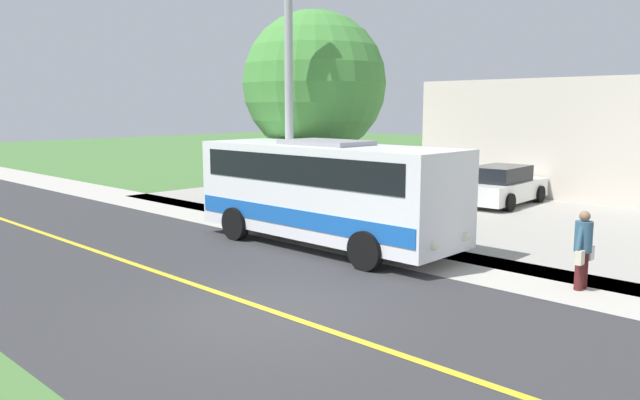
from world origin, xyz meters
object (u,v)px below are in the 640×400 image
street_light_pole (285,90)px  parked_car_near (502,186)px  pedestrian_with_bags (583,248)px  shuttle_bus_front (326,188)px  tree_curbside (314,84)px

street_light_pole → parked_car_near: 9.98m
pedestrian_with_bags → street_light_pole: 8.86m
shuttle_bus_front → pedestrian_with_bags: bearing=96.3°
tree_curbside → shuttle_bus_front: bearing=47.9°
street_light_pole → tree_curbside: (-2.53, -1.32, 0.26)m
street_light_pole → parked_car_near: (-9.18, 1.98, -3.40)m
street_light_pole → tree_curbside: 2.87m
shuttle_bus_front → tree_curbside: bearing=-132.1°
parked_car_near → tree_curbside: bearing=-26.4°
shuttle_bus_front → tree_curbside: tree_curbside is taller
parked_car_near → tree_curbside: size_ratio=0.67×
pedestrian_with_bags → street_light_pole: bearing=-87.9°
pedestrian_with_bags → parked_car_near: bearing=-144.8°
pedestrian_with_bags → street_light_pole: (0.30, -8.24, 3.24)m
tree_curbside → street_light_pole: bearing=27.6°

